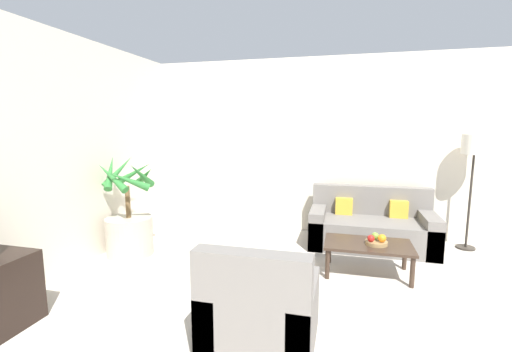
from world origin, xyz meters
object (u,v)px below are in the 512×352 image
at_px(sofa_loveseat, 371,227).
at_px(fruit_bowl, 376,243).
at_px(floor_lamp, 474,152).
at_px(armchair, 261,313).
at_px(coffee_table, 368,247).
at_px(potted_palm, 129,225).
at_px(apple_red, 371,238).
at_px(ottoman, 282,278).
at_px(apple_green, 375,236).
at_px(orange_fruit, 382,238).

distance_m(sofa_loveseat, fruit_bowl, 0.99).
height_order(floor_lamp, armchair, floor_lamp).
bearing_deg(armchair, coffee_table, 61.06).
relative_size(potted_palm, apple_red, 16.85).
bearing_deg(ottoman, fruit_bowl, 37.91).
relative_size(sofa_loveseat, ottoman, 2.79).
distance_m(fruit_bowl, apple_green, 0.08).
height_order(coffee_table, apple_green, apple_green).
bearing_deg(orange_fruit, apple_green, 128.69).
bearing_deg(orange_fruit, floor_lamp, 45.19).
xyz_separation_m(sofa_loveseat, ottoman, (-0.94, -1.71, -0.09)).
distance_m(fruit_bowl, orange_fruit, 0.09).
distance_m(floor_lamp, apple_green, 1.95).
xyz_separation_m(apple_red, ottoman, (-0.87, -0.68, -0.26)).
relative_size(apple_green, ottoman, 0.13).
distance_m(apple_red, armchair, 1.75).
xyz_separation_m(fruit_bowl, ottoman, (-0.93, -0.72, -0.20)).
distance_m(potted_palm, coffee_table, 2.97).
xyz_separation_m(coffee_table, apple_green, (0.07, 0.04, 0.13)).
height_order(sofa_loveseat, armchair, armchair).
bearing_deg(orange_fruit, ottoman, -144.59).
relative_size(potted_palm, armchair, 1.54).
xyz_separation_m(floor_lamp, ottoman, (-2.21, -1.94, -1.15)).
xyz_separation_m(fruit_bowl, apple_red, (-0.06, -0.04, 0.06)).
xyz_separation_m(coffee_table, armchair, (-0.86, -1.56, -0.04)).
relative_size(floor_lamp, ottoman, 2.64).
bearing_deg(apple_green, floor_lamp, 41.78).
bearing_deg(apple_red, coffee_table, 110.50).
distance_m(coffee_table, apple_green, 0.15).
distance_m(potted_palm, orange_fruit, 3.11).
xyz_separation_m(potted_palm, ottoman, (2.13, -0.61, -0.21)).
relative_size(sofa_loveseat, orange_fruit, 18.53).
xyz_separation_m(potted_palm, apple_red, (2.99, 0.07, 0.05)).
height_order(apple_red, armchair, armchair).
height_order(sofa_loveseat, apple_red, sofa_loveseat).
height_order(apple_green, armchair, armchair).
bearing_deg(potted_palm, apple_red, 1.41).
distance_m(coffee_table, ottoman, 1.13).
xyz_separation_m(apple_green, orange_fruit, (0.06, -0.08, 0.00)).
height_order(floor_lamp, ottoman, floor_lamp).
relative_size(sofa_loveseat, fruit_bowl, 6.83).
bearing_deg(ottoman, apple_red, 38.19).
relative_size(fruit_bowl, apple_green, 3.03).
height_order(fruit_bowl, orange_fruit, orange_fruit).
bearing_deg(sofa_loveseat, potted_palm, -160.28).
bearing_deg(floor_lamp, fruit_bowl, -136.62).
xyz_separation_m(potted_palm, sofa_loveseat, (3.07, 1.10, -0.12)).
height_order(sofa_loveseat, orange_fruit, sofa_loveseat).
xyz_separation_m(floor_lamp, fruit_bowl, (-1.28, -1.21, -0.95)).
bearing_deg(apple_green, armchair, -120.39).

